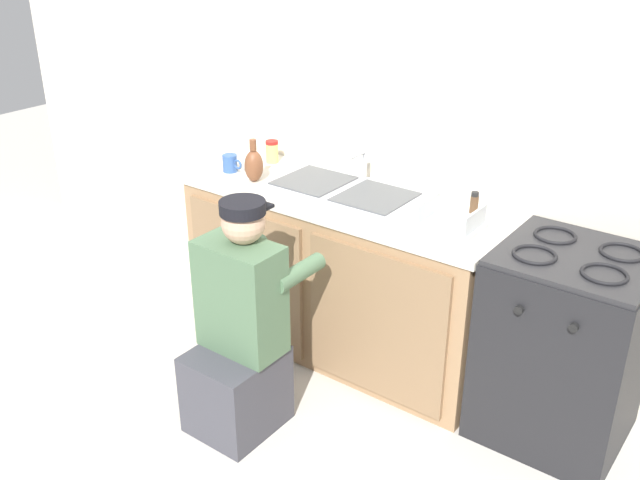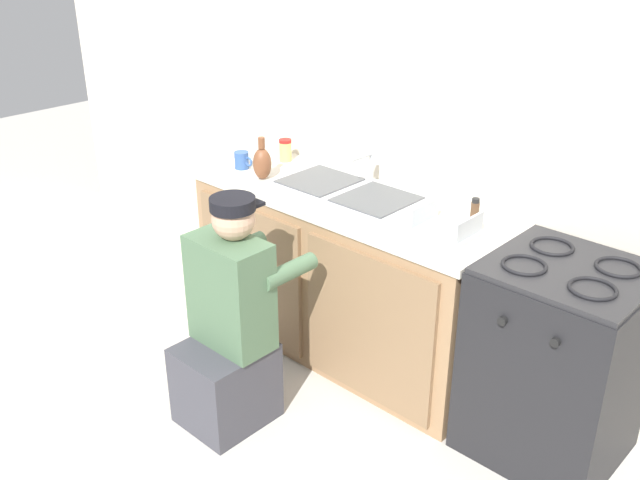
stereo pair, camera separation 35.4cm
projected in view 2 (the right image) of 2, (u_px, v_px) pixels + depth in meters
ground_plane at (307, 368)px, 3.79m from camera, size 12.00×12.00×0.00m
back_wall at (392, 114)px, 3.68m from camera, size 6.00×0.10×2.50m
counter_cabinet at (344, 278)px, 3.80m from camera, size 1.71×0.62×0.86m
countertop at (347, 199)px, 3.61m from camera, size 1.75×0.62×0.04m
sink_double_basin at (347, 192)px, 3.60m from camera, size 0.80×0.44×0.19m
stove_range at (555, 361)px, 3.05m from camera, size 0.63×0.62×0.92m
plumber_person at (229, 332)px, 3.25m from camera, size 0.42×0.61×1.10m
spice_bottle_pepper at (475, 209)px, 3.31m from camera, size 0.04×0.04×0.10m
coffee_mug at (242, 160)px, 3.96m from camera, size 0.13×0.08×0.09m
vase_decorative at (262, 163)px, 3.79m from camera, size 0.10×0.10×0.23m
condiment_jar at (285, 150)px, 4.07m from camera, size 0.07×0.07×0.13m
dish_rack_tray at (446, 228)px, 3.18m from camera, size 0.28×0.22×0.11m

